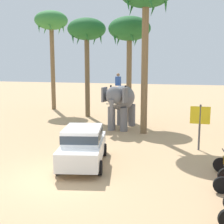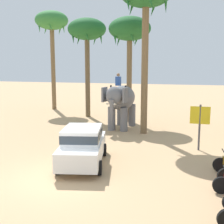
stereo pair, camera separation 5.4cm
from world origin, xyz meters
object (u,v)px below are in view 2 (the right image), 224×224
object	(u,v)px
palm_tree_behind_elephant	(130,32)
palm_tree_leaning_seaward	(87,32)
signboard_yellow	(200,118)
elephant_with_mahout	(121,100)
palm_tree_left_of_road	(52,24)
car_sedan_foreground	(83,144)

from	to	relation	value
palm_tree_behind_elephant	palm_tree_leaning_seaward	bearing A→B (deg)	162.36
palm_tree_behind_elephant	signboard_yellow	size ratio (longest dim) A/B	3.35
elephant_with_mahout	palm_tree_leaning_seaward	distance (m)	7.65
palm_tree_behind_elephant	palm_tree_left_of_road	size ratio (longest dim) A/B	0.83
elephant_with_mahout	palm_tree_behind_elephant	xyz separation A→B (m)	(-0.08, 2.71, 4.92)
elephant_with_mahout	palm_tree_leaning_seaward	xyz separation A→B (m)	(-4.03, 3.96, 5.15)
car_sedan_foreground	signboard_yellow	size ratio (longest dim) A/B	1.83
car_sedan_foreground	signboard_yellow	bearing A→B (deg)	37.63
palm_tree_behind_elephant	signboard_yellow	xyz separation A→B (m)	(5.33, -6.64, -5.22)
car_sedan_foreground	palm_tree_leaning_seaward	bearing A→B (deg)	110.39
car_sedan_foreground	elephant_with_mahout	xyz separation A→B (m)	(-0.32, 7.74, 1.06)
elephant_with_mahout	signboard_yellow	size ratio (longest dim) A/B	1.64
palm_tree_leaning_seaward	car_sedan_foreground	bearing A→B (deg)	-69.61
palm_tree_left_of_road	car_sedan_foreground	bearing A→B (deg)	-57.97
car_sedan_foreground	palm_tree_behind_elephant	xyz separation A→B (m)	(-0.40, 10.45, 5.98)
palm_tree_behind_elephant	palm_tree_left_of_road	bearing A→B (deg)	154.29
car_sedan_foreground	elephant_with_mahout	world-z (taller)	elephant_with_mahout
palm_tree_behind_elephant	car_sedan_foreground	bearing A→B (deg)	-87.83
palm_tree_behind_elephant	palm_tree_leaning_seaward	size ratio (longest dim) A/B	0.97
palm_tree_left_of_road	palm_tree_leaning_seaward	world-z (taller)	palm_tree_left_of_road
car_sedan_foreground	palm_tree_left_of_road	world-z (taller)	palm_tree_left_of_road
palm_tree_behind_elephant	signboard_yellow	world-z (taller)	palm_tree_behind_elephant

